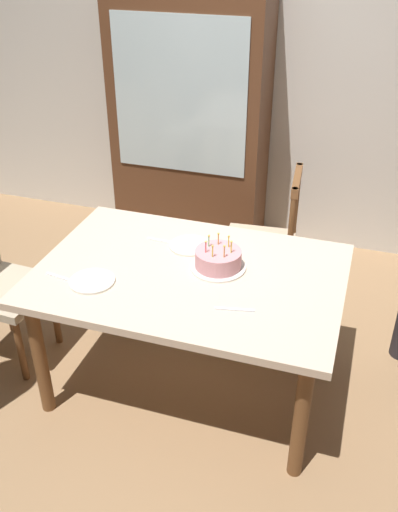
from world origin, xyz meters
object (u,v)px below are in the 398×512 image
object	(u,v)px
plate_far_side	(190,246)
birthday_cake	(218,260)
dining_table	(190,286)
plate_near_celebrant	(92,281)
chair_spindle_back	(263,245)
china_cabinet	(190,123)

from	to	relation	value
plate_far_side	birthday_cake	bearing A→B (deg)	-37.94
dining_table	plate_near_celebrant	world-z (taller)	plate_near_celebrant
chair_spindle_back	china_cabinet	world-z (taller)	china_cabinet
plate_far_side	plate_near_celebrant	bearing A→B (deg)	-126.21
dining_table	plate_near_celebrant	distance (m)	0.49
plate_far_side	dining_table	bearing A→B (deg)	-71.97
plate_near_celebrant	plate_far_side	xyz separation A→B (m)	(0.34, 0.46, 0.00)
plate_near_celebrant	china_cabinet	world-z (taller)	china_cabinet
plate_near_celebrant	china_cabinet	xyz separation A→B (m)	(-0.10, 1.79, 0.21)
dining_table	china_cabinet	world-z (taller)	china_cabinet
plate_near_celebrant	china_cabinet	size ratio (longest dim) A/B	0.12
dining_table	birthday_cake	distance (m)	0.20
birthday_cake	plate_far_side	size ratio (longest dim) A/B	1.27
plate_near_celebrant	chair_spindle_back	xyz separation A→B (m)	(0.63, 1.07, -0.28)
dining_table	china_cabinet	xyz separation A→B (m)	(-0.52, 1.56, 0.30)
birthday_cake	china_cabinet	bearing A→B (deg)	113.48
dining_table	birthday_cake	world-z (taller)	birthday_cake
chair_spindle_back	china_cabinet	xyz separation A→B (m)	(-0.73, 0.72, 0.49)
china_cabinet	plate_near_celebrant	bearing A→B (deg)	-86.74
plate_near_celebrant	dining_table	bearing A→B (deg)	29.19
plate_far_side	chair_spindle_back	distance (m)	0.73
plate_near_celebrant	plate_far_side	bearing A→B (deg)	53.79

